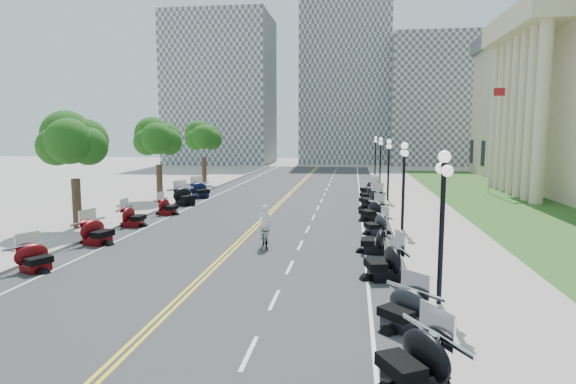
{
  "coord_description": "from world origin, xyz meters",
  "views": [
    {
      "loc": [
        5.79,
        -23.52,
        5.66
      ],
      "look_at": [
        1.83,
        5.52,
        2.0
      ],
      "focal_mm": 30.0,
      "sensor_mm": 36.0,
      "label": 1
    }
  ],
  "objects_px": {
    "flagpole": "(491,139)",
    "motorcycle_n_3": "(403,307)",
    "bicycle": "(265,238)",
    "cyclist_rider": "(265,211)"
  },
  "relations": [
    {
      "from": "cyclist_rider",
      "to": "flagpole",
      "type": "bearing_deg",
      "value": -126.09
    },
    {
      "from": "bicycle",
      "to": "cyclist_rider",
      "type": "height_order",
      "value": "cyclist_rider"
    },
    {
      "from": "motorcycle_n_3",
      "to": "bicycle",
      "type": "height_order",
      "value": "motorcycle_n_3"
    },
    {
      "from": "bicycle",
      "to": "flagpole",
      "type": "bearing_deg",
      "value": 35.23
    },
    {
      "from": "motorcycle_n_3",
      "to": "cyclist_rider",
      "type": "height_order",
      "value": "cyclist_rider"
    },
    {
      "from": "cyclist_rider",
      "to": "bicycle",
      "type": "bearing_deg",
      "value": -0.0
    },
    {
      "from": "cyclist_rider",
      "to": "motorcycle_n_3",
      "type": "bearing_deg",
      "value": 122.1
    },
    {
      "from": "flagpole",
      "to": "motorcycle_n_3",
      "type": "distance_m",
      "value": 33.87
    },
    {
      "from": "bicycle",
      "to": "cyclist_rider",
      "type": "xyz_separation_m",
      "value": [
        0.0,
        0.0,
        1.36
      ]
    },
    {
      "from": "bicycle",
      "to": "motorcycle_n_3",
      "type": "bearing_deg",
      "value": -76.58
    }
  ]
}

